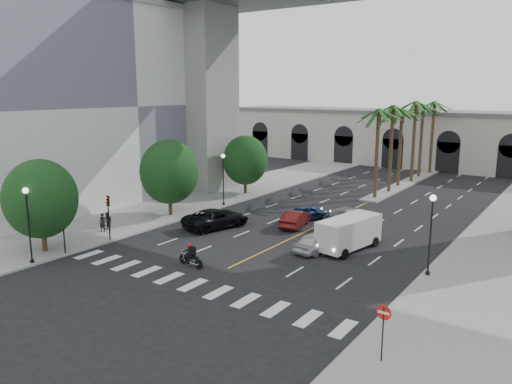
% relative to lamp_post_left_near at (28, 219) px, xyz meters
% --- Properties ---
extents(ground, '(140.00, 140.00, 0.00)m').
position_rel_lamp_post_left_near_xyz_m(ground, '(11.40, 5.00, -3.22)').
color(ground, black).
rests_on(ground, ground).
extents(sidewalk_left, '(8.00, 100.00, 0.15)m').
position_rel_lamp_post_left_near_xyz_m(sidewalk_left, '(-3.60, 20.00, -3.15)').
color(sidewalk_left, gray).
rests_on(sidewalk_left, ground).
extents(sidewalk_right, '(8.00, 100.00, 0.15)m').
position_rel_lamp_post_left_near_xyz_m(sidewalk_right, '(26.40, 20.00, -3.15)').
color(sidewalk_right, gray).
rests_on(sidewalk_right, ground).
extents(median, '(2.00, 24.00, 0.20)m').
position_rel_lamp_post_left_near_xyz_m(median, '(11.40, 43.00, -3.12)').
color(median, gray).
rests_on(median, ground).
extents(building_left, '(16.50, 32.50, 20.60)m').
position_rel_lamp_post_left_near_xyz_m(building_left, '(-15.60, 17.00, 7.09)').
color(building_left, silver).
rests_on(building_left, ground).
extents(pier_building, '(71.00, 10.50, 8.50)m').
position_rel_lamp_post_left_near_xyz_m(pier_building, '(11.40, 60.00, 1.04)').
color(pier_building, beige).
rests_on(pier_building, ground).
extents(bridge, '(75.00, 13.00, 26.00)m').
position_rel_lamp_post_left_near_xyz_m(bridge, '(14.82, 27.00, 15.29)').
color(bridge, gray).
rests_on(bridge, ground).
extents(palm_a, '(3.20, 3.20, 10.30)m').
position_rel_lamp_post_left_near_xyz_m(palm_a, '(11.40, 33.00, 5.88)').
color(palm_a, '#47331E').
rests_on(palm_a, ground).
extents(palm_b, '(3.20, 3.20, 10.60)m').
position_rel_lamp_post_left_near_xyz_m(palm_b, '(11.50, 37.00, 6.15)').
color(palm_b, '#47331E').
rests_on(palm_b, ground).
extents(palm_c, '(3.20, 3.20, 10.10)m').
position_rel_lamp_post_left_near_xyz_m(palm_c, '(11.20, 41.00, 5.69)').
color(palm_c, '#47331E').
rests_on(palm_c, ground).
extents(palm_d, '(3.20, 3.20, 10.90)m').
position_rel_lamp_post_left_near_xyz_m(palm_d, '(11.55, 45.00, 6.43)').
color(palm_d, '#47331E').
rests_on(palm_d, ground).
extents(palm_e, '(3.20, 3.20, 10.40)m').
position_rel_lamp_post_left_near_xyz_m(palm_e, '(11.30, 49.00, 5.97)').
color(palm_e, '#47331E').
rests_on(palm_e, ground).
extents(palm_f, '(3.20, 3.20, 10.70)m').
position_rel_lamp_post_left_near_xyz_m(palm_f, '(11.60, 53.00, 6.24)').
color(palm_f, '#47331E').
rests_on(palm_f, ground).
extents(street_tree_near, '(5.20, 5.20, 6.89)m').
position_rel_lamp_post_left_near_xyz_m(street_tree_near, '(-1.60, 2.00, 0.80)').
color(street_tree_near, '#382616').
rests_on(street_tree_near, ground).
extents(street_tree_mid, '(5.44, 5.44, 7.21)m').
position_rel_lamp_post_left_near_xyz_m(street_tree_mid, '(-1.60, 15.00, 0.99)').
color(street_tree_mid, '#382616').
rests_on(street_tree_mid, ground).
extents(street_tree_far, '(5.04, 5.04, 6.68)m').
position_rel_lamp_post_left_near_xyz_m(street_tree_far, '(-1.60, 27.00, 0.68)').
color(street_tree_far, '#382616').
rests_on(street_tree_far, ground).
extents(lamp_post_left_near, '(0.40, 0.40, 5.35)m').
position_rel_lamp_post_left_near_xyz_m(lamp_post_left_near, '(0.00, 0.00, 0.00)').
color(lamp_post_left_near, black).
rests_on(lamp_post_left_near, ground).
extents(lamp_post_left_far, '(0.40, 0.40, 5.35)m').
position_rel_lamp_post_left_near_xyz_m(lamp_post_left_far, '(0.00, 21.00, 0.00)').
color(lamp_post_left_far, black).
rests_on(lamp_post_left_far, ground).
extents(lamp_post_right, '(0.40, 0.40, 5.35)m').
position_rel_lamp_post_left_near_xyz_m(lamp_post_right, '(22.80, 13.00, 0.00)').
color(lamp_post_right, black).
rests_on(lamp_post_right, ground).
extents(traffic_signal_near, '(0.25, 0.18, 3.65)m').
position_rel_lamp_post_left_near_xyz_m(traffic_signal_near, '(0.10, 2.50, -0.71)').
color(traffic_signal_near, black).
rests_on(traffic_signal_near, ground).
extents(traffic_signal_far, '(0.25, 0.18, 3.65)m').
position_rel_lamp_post_left_near_xyz_m(traffic_signal_far, '(0.10, 6.50, -0.71)').
color(traffic_signal_far, black).
rests_on(traffic_signal_far, ground).
extents(motorcycle_rider, '(2.25, 0.62, 1.62)m').
position_rel_lamp_post_left_near_xyz_m(motorcycle_rider, '(9.16, 5.91, -2.49)').
color(motorcycle_rider, black).
rests_on(motorcycle_rider, ground).
extents(car_a, '(2.13, 4.34, 1.43)m').
position_rel_lamp_post_left_near_xyz_m(car_a, '(14.55, 13.56, -2.51)').
color(car_a, silver).
rests_on(car_a, ground).
extents(car_b, '(2.34, 4.57, 1.44)m').
position_rel_lamp_post_left_near_xyz_m(car_b, '(9.90, 18.49, -2.50)').
color(car_b, '#571311').
rests_on(car_b, ground).
extents(car_c, '(4.29, 6.46, 1.65)m').
position_rel_lamp_post_left_near_xyz_m(car_c, '(4.45, 14.34, -2.40)').
color(car_c, black).
rests_on(car_c, ground).
extents(car_d, '(3.31, 5.75, 1.57)m').
position_rel_lamp_post_left_near_xyz_m(car_d, '(13.39, 21.71, -2.44)').
color(car_d, slate).
rests_on(car_d, ground).
extents(car_e, '(3.00, 4.34, 1.37)m').
position_rel_lamp_post_left_near_xyz_m(car_e, '(9.66, 21.10, -2.53)').
color(car_e, '#0F254A').
rests_on(car_e, ground).
extents(cargo_van, '(3.09, 5.97, 2.42)m').
position_rel_lamp_post_left_near_xyz_m(cargo_van, '(16.31, 15.23, -1.87)').
color(cargo_van, silver).
rests_on(cargo_van, ground).
extents(pedestrian_a, '(0.67, 0.57, 1.58)m').
position_rel_lamp_post_left_near_xyz_m(pedestrian_a, '(-2.10, 7.59, -2.28)').
color(pedestrian_a, black).
rests_on(pedestrian_a, sidewalk_left).
extents(pedestrian_b, '(0.79, 0.64, 1.54)m').
position_rel_lamp_post_left_near_xyz_m(pedestrian_b, '(-2.09, 8.13, -2.30)').
color(pedestrian_b, black).
rests_on(pedestrian_b, sidewalk_left).
extents(do_not_enter_sign, '(0.67, 0.08, 2.74)m').
position_rel_lamp_post_left_near_xyz_m(do_not_enter_sign, '(24.12, 1.45, -1.23)').
color(do_not_enter_sign, black).
rests_on(do_not_enter_sign, ground).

